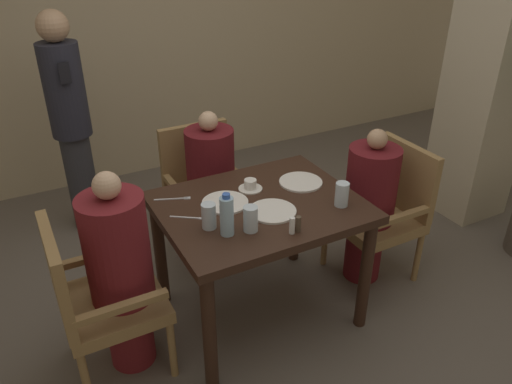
{
  "coord_description": "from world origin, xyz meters",
  "views": [
    {
      "loc": [
        -1.13,
        -2.07,
        2.14
      ],
      "look_at": [
        0.0,
        0.04,
        0.82
      ],
      "focal_mm": 35.0,
      "sensor_mm": 36.0,
      "label": 1
    }
  ],
  "objects": [
    {
      "name": "ground_plane",
      "position": [
        0.0,
        0.0,
        0.0
      ],
      "size": [
        16.0,
        16.0,
        0.0
      ],
      "primitive_type": "plane",
      "color": "#60564C"
    },
    {
      "name": "wall_back",
      "position": [
        0.0,
        2.3,
        1.4
      ],
      "size": [
        8.0,
        0.06,
        2.8
      ],
      "color": "tan",
      "rests_on": "ground_plane"
    },
    {
      "name": "pillar_stone",
      "position": [
        2.12,
        0.33,
        1.35
      ],
      "size": [
        0.49,
        0.49,
        2.7
      ],
      "color": "#BCAD8E",
      "rests_on": "ground_plane"
    },
    {
      "name": "dining_table",
      "position": [
        0.0,
        0.0,
        0.66
      ],
      "size": [
        1.08,
        0.87,
        0.77
      ],
      "color": "#331E14",
      "rests_on": "ground_plane"
    },
    {
      "name": "chair_left_side",
      "position": [
        -0.93,
        -0.0,
        0.49
      ],
      "size": [
        0.5,
        0.5,
        0.9
      ],
      "color": "olive",
      "rests_on": "ground_plane"
    },
    {
      "name": "diner_in_left_chair",
      "position": [
        -0.79,
        0.0,
        0.59
      ],
      "size": [
        0.32,
        0.32,
        1.15
      ],
      "color": "maroon",
      "rests_on": "ground_plane"
    },
    {
      "name": "chair_far_side",
      "position": [
        0.0,
        0.82,
        0.49
      ],
      "size": [
        0.5,
        0.5,
        0.9
      ],
      "color": "olive",
      "rests_on": "ground_plane"
    },
    {
      "name": "diner_in_far_chair",
      "position": [
        -0.0,
        0.68,
        0.56
      ],
      "size": [
        0.32,
        0.32,
        1.09
      ],
      "color": "#5B1419",
      "rests_on": "ground_plane"
    },
    {
      "name": "chair_right_side",
      "position": [
        0.93,
        -0.0,
        0.49
      ],
      "size": [
        0.5,
        0.5,
        0.9
      ],
      "color": "olive",
      "rests_on": "ground_plane"
    },
    {
      "name": "diner_in_right_chair",
      "position": [
        0.79,
        0.0,
        0.54
      ],
      "size": [
        0.32,
        0.32,
        1.06
      ],
      "color": "#5B1419",
      "rests_on": "ground_plane"
    },
    {
      "name": "standing_host",
      "position": [
        -0.72,
        1.52,
        0.88
      ],
      "size": [
        0.28,
        0.31,
        1.64
      ],
      "color": "#2D2D33",
      "rests_on": "ground_plane"
    },
    {
      "name": "plate_main_left",
      "position": [
        -0.17,
        0.09,
        0.78
      ],
      "size": [
        0.25,
        0.25,
        0.01
      ],
      "color": "white",
      "rests_on": "dining_table"
    },
    {
      "name": "plate_main_right",
      "position": [
        0.02,
        -0.11,
        0.78
      ],
      "size": [
        0.25,
        0.25,
        0.01
      ],
      "color": "white",
      "rests_on": "dining_table"
    },
    {
      "name": "plate_dessert_center",
      "position": [
        0.33,
        0.1,
        0.78
      ],
      "size": [
        0.25,
        0.25,
        0.01
      ],
      "color": "white",
      "rests_on": "dining_table"
    },
    {
      "name": "teacup_with_saucer",
      "position": [
        0.03,
        0.17,
        0.8
      ],
      "size": [
        0.14,
        0.14,
        0.06
      ],
      "color": "white",
      "rests_on": "dining_table"
    },
    {
      "name": "water_bottle",
      "position": [
        -0.28,
        -0.19,
        0.88
      ],
      "size": [
        0.07,
        0.07,
        0.23
      ],
      "color": "#A3C6DB",
      "rests_on": "dining_table"
    },
    {
      "name": "glass_tall_near",
      "position": [
        0.38,
        -0.22,
        0.84
      ],
      "size": [
        0.07,
        0.07,
        0.13
      ],
      "color": "silver",
      "rests_on": "dining_table"
    },
    {
      "name": "glass_tall_mid",
      "position": [
        -0.17,
        -0.21,
        0.84
      ],
      "size": [
        0.07,
        0.07,
        0.13
      ],
      "color": "silver",
      "rests_on": "dining_table"
    },
    {
      "name": "glass_tall_far",
      "position": [
        -0.34,
        -0.09,
        0.84
      ],
      "size": [
        0.07,
        0.07,
        0.13
      ],
      "color": "silver",
      "rests_on": "dining_table"
    },
    {
      "name": "salt_shaker",
      "position": [
        -0.0,
        -0.33,
        0.82
      ],
      "size": [
        0.03,
        0.03,
        0.09
      ],
      "color": "white",
      "rests_on": "dining_table"
    },
    {
      "name": "pepper_shaker",
      "position": [
        0.04,
        -0.33,
        0.82
      ],
      "size": [
        0.03,
        0.03,
        0.09
      ],
      "color": "#4C3D2D",
      "rests_on": "dining_table"
    },
    {
      "name": "fork_beside_plate",
      "position": [
        -0.39,
        0.26,
        0.78
      ],
      "size": [
        0.19,
        0.09,
        0.0
      ],
      "color": "silver",
      "rests_on": "dining_table"
    },
    {
      "name": "knife_beside_plate",
      "position": [
        -0.38,
        0.03,
        0.78
      ],
      "size": [
        0.18,
        0.13,
        0.0
      ],
      "color": "silver",
      "rests_on": "dining_table"
    }
  ]
}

